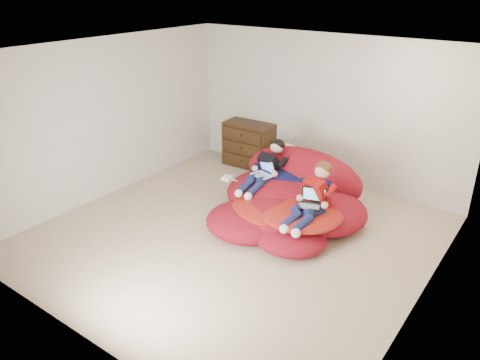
# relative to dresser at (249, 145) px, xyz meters

# --- Properties ---
(room_shell) EXTENTS (5.10, 5.10, 2.77)m
(room_shell) POSITION_rel_dresser_xyz_m (1.35, -2.25, -0.20)
(room_shell) COLOR tan
(room_shell) RESTS_ON ground
(dresser) EXTENTS (0.94, 0.54, 0.83)m
(dresser) POSITION_rel_dresser_xyz_m (0.00, 0.00, 0.00)
(dresser) COLOR #33200E
(dresser) RESTS_ON ground
(beanbag_pile) EXTENTS (2.30, 2.36, 0.93)m
(beanbag_pile) POSITION_rel_dresser_xyz_m (1.65, -1.27, -0.15)
(beanbag_pile) COLOR maroon
(beanbag_pile) RESTS_ON ground
(cream_pillow) EXTENTS (0.43, 0.28, 0.28)m
(cream_pillow) POSITION_rel_dresser_xyz_m (1.06, -0.39, 0.20)
(cream_pillow) COLOR white
(cream_pillow) RESTS_ON beanbag_pile
(older_boy) EXTENTS (0.35, 1.08, 0.66)m
(older_boy) POSITION_rel_dresser_xyz_m (1.20, -1.23, 0.25)
(older_boy) COLOR black
(older_boy) RESTS_ON beanbag_pile
(younger_boy) EXTENTS (0.40, 1.01, 0.73)m
(younger_boy) POSITION_rel_dresser_xyz_m (2.22, -1.66, 0.22)
(younger_boy) COLOR #A3120E
(younger_boy) RESTS_ON beanbag_pile
(laptop_white) EXTENTS (0.35, 0.36, 0.22)m
(laptop_white) POSITION_rel_dresser_xyz_m (1.20, -1.31, 0.20)
(laptop_white) COLOR white
(laptop_white) RESTS_ON older_boy
(laptop_black) EXTENTS (0.39, 0.38, 0.24)m
(laptop_black) POSITION_rel_dresser_xyz_m (2.22, -1.71, 0.15)
(laptop_black) COLOR black
(laptop_black) RESTS_ON younger_boy
(power_adapter) EXTENTS (0.16, 0.16, 0.05)m
(power_adapter) POSITION_rel_dresser_xyz_m (0.64, -1.50, 0.00)
(power_adapter) COLOR white
(power_adapter) RESTS_ON beanbag_pile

